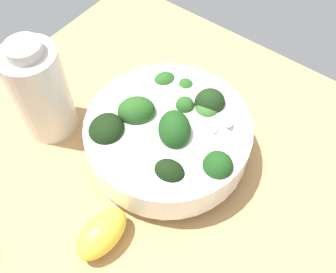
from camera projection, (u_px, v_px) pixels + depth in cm
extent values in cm
cube|color=tan|center=(153.00, 192.00, 54.15)|extent=(64.59, 64.59, 4.36)
cylinder|color=white|center=(168.00, 149.00, 54.56)|extent=(11.87, 11.87, 1.66)
cylinder|color=white|center=(168.00, 136.00, 51.82)|extent=(21.58, 21.58, 4.99)
cylinder|color=silver|center=(168.00, 126.00, 50.10)|extent=(18.94, 18.94, 0.80)
cylinder|color=#3C7A32|center=(185.00, 111.00, 52.48)|extent=(1.51, 1.34, 1.26)
ellipsoid|color=#23511C|center=(185.00, 105.00, 51.46)|extent=(3.10, 3.29, 3.72)
cylinder|color=#589D47|center=(208.00, 112.00, 53.40)|extent=(2.22, 2.03, 1.82)
ellipsoid|color=black|center=(210.00, 103.00, 51.72)|extent=(5.81, 6.56, 5.69)
cylinder|color=#4A8F3C|center=(107.00, 140.00, 50.90)|extent=(1.81, 1.58, 1.68)
ellipsoid|color=black|center=(105.00, 131.00, 49.31)|extent=(7.14, 7.15, 5.23)
cylinder|color=#589D47|center=(216.00, 175.00, 48.09)|extent=(2.18, 2.03, 1.88)
ellipsoid|color=#194216|center=(218.00, 167.00, 46.48)|extent=(5.70, 6.09, 5.69)
cylinder|color=#2F662B|center=(186.00, 94.00, 55.49)|extent=(1.60, 1.32, 1.65)
ellipsoid|color=#23511C|center=(186.00, 87.00, 54.26)|extent=(2.72, 3.21, 3.02)
cylinder|color=#2F662B|center=(137.00, 119.00, 51.83)|extent=(2.26, 2.20, 1.63)
ellipsoid|color=#23511C|center=(137.00, 111.00, 50.36)|extent=(6.66, 6.40, 4.78)
cylinder|color=#2F662B|center=(206.00, 116.00, 52.90)|extent=(1.77, 1.80, 1.50)
ellipsoid|color=#386B2B|center=(207.00, 109.00, 51.61)|extent=(4.99, 5.14, 3.60)
cylinder|color=#589D47|center=(171.00, 136.00, 50.01)|extent=(2.24, 2.15, 1.29)
ellipsoid|color=#194216|center=(171.00, 128.00, 48.60)|extent=(7.26, 6.93, 5.64)
cylinder|color=#589D47|center=(171.00, 177.00, 47.45)|extent=(1.63, 1.40, 1.60)
ellipsoid|color=black|center=(171.00, 170.00, 46.06)|extent=(3.90, 4.51, 3.59)
cylinder|color=#2F662B|center=(166.00, 87.00, 55.88)|extent=(1.24, 1.25, 0.94)
ellipsoid|color=#23511C|center=(165.00, 81.00, 54.73)|extent=(4.71, 4.05, 3.31)
ellipsoid|color=#DBBC84|center=(211.00, 148.00, 47.04)|extent=(1.88, 2.03, 0.96)
ellipsoid|color=#DBBC84|center=(214.00, 127.00, 49.09)|extent=(2.03, 1.93, 0.82)
ellipsoid|color=#DBBC84|center=(173.00, 130.00, 48.98)|extent=(2.01, 1.53, 0.91)
ellipsoid|color=#DBBC84|center=(185.00, 164.00, 46.45)|extent=(1.56, 1.98, 1.02)
ellipsoid|color=#DBBC84|center=(229.00, 123.00, 49.31)|extent=(2.05, 1.82, 1.11)
ellipsoid|color=yellow|center=(101.00, 233.00, 46.26)|extent=(7.42, 4.33, 4.47)
cylinder|color=beige|center=(41.00, 92.00, 52.45)|extent=(7.49, 7.49, 13.88)
cylinder|color=#B7B2A8|center=(23.00, 49.00, 46.12)|extent=(4.52, 4.52, 1.48)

